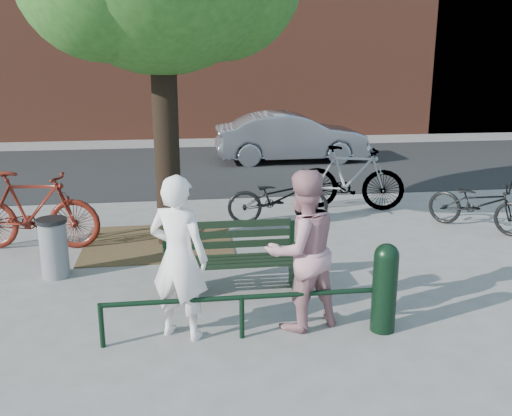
{
  "coord_description": "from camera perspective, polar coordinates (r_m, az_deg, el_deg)",
  "views": [
    {
      "loc": [
        -0.63,
        -6.87,
        3.05
      ],
      "look_at": [
        0.46,
        1.0,
        0.87
      ],
      "focal_mm": 40.0,
      "sensor_mm": 36.0,
      "label": 1
    }
  ],
  "objects": [
    {
      "name": "ground",
      "position": [
        7.55,
        -2.46,
        -8.55
      ],
      "size": [
        90.0,
        90.0,
        0.0
      ],
      "primitive_type": "plane",
      "color": "gray",
      "rests_on": "ground"
    },
    {
      "name": "dirt_pit",
      "position": [
        9.58,
        -9.72,
        -3.43
      ],
      "size": [
        2.4,
        2.0,
        0.02
      ],
      "primitive_type": "cube",
      "color": "brown",
      "rests_on": "ground"
    },
    {
      "name": "road",
      "position": [
        15.68,
        -5.47,
        4.05
      ],
      "size": [
        40.0,
        7.0,
        0.01
      ],
      "primitive_type": "cube",
      "color": "black",
      "rests_on": "ground"
    },
    {
      "name": "park_bench",
      "position": [
        7.44,
        -2.56,
        -4.93
      ],
      "size": [
        1.74,
        0.54,
        0.97
      ],
      "color": "black",
      "rests_on": "ground"
    },
    {
      "name": "guard_railing",
      "position": [
        6.29,
        -1.43,
        -9.57
      ],
      "size": [
        3.06,
        0.06,
        0.51
      ],
      "color": "black",
      "rests_on": "ground"
    },
    {
      "name": "person_left",
      "position": [
        6.2,
        -7.73,
        -4.96
      ],
      "size": [
        0.8,
        0.7,
        1.83
      ],
      "primitive_type": "imported",
      "rotation": [
        0.0,
        0.0,
        2.66
      ],
      "color": "white",
      "rests_on": "ground"
    },
    {
      "name": "person_right",
      "position": [
        6.39,
        4.59,
        -4.25
      ],
      "size": [
        1.07,
        0.94,
        1.83
      ],
      "primitive_type": "imported",
      "rotation": [
        0.0,
        0.0,
        3.47
      ],
      "color": "#B77E84",
      "rests_on": "ground"
    },
    {
      "name": "bollard",
      "position": [
        6.55,
        12.76,
        -7.49
      ],
      "size": [
        0.28,
        0.28,
        1.03
      ],
      "color": "black",
      "rests_on": "ground"
    },
    {
      "name": "litter_bin",
      "position": [
        8.42,
        -19.56,
        -3.74
      ],
      "size": [
        0.41,
        0.41,
        0.85
      ],
      "color": "gray",
      "rests_on": "ground"
    },
    {
      "name": "bicycle_b",
      "position": [
        9.67,
        -21.45,
        -0.25
      ],
      "size": [
        2.17,
        0.84,
        1.27
      ],
      "primitive_type": "imported",
      "rotation": [
        0.0,
        0.0,
        1.46
      ],
      "color": "#51130B",
      "rests_on": "ground"
    },
    {
      "name": "bicycle_c",
      "position": [
        10.4,
        2.22,
        1.02
      ],
      "size": [
        1.9,
        0.81,
        0.97
      ],
      "primitive_type": "imported",
      "rotation": [
        0.0,
        0.0,
        1.48
      ],
      "color": "black",
      "rests_on": "ground"
    },
    {
      "name": "bicycle_d",
      "position": [
        11.48,
        9.4,
        2.98
      ],
      "size": [
        2.21,
        1.19,
        1.28
      ],
      "primitive_type": "imported",
      "rotation": [
        0.0,
        0.0,
        1.28
      ],
      "color": "gray",
      "rests_on": "ground"
    },
    {
      "name": "bicycle_e",
      "position": [
        10.78,
        21.34,
        0.41
      ],
      "size": [
        1.67,
        1.76,
        0.94
      ],
      "primitive_type": "imported",
      "rotation": [
        0.0,
        0.0,
        0.73
      ],
      "color": "black",
      "rests_on": "ground"
    },
    {
      "name": "parked_car",
      "position": [
        16.44,
        3.55,
        7.09
      ],
      "size": [
        4.31,
        1.53,
        1.42
      ],
      "primitive_type": "imported",
      "rotation": [
        0.0,
        0.0,
        1.58
      ],
      "color": "gray",
      "rests_on": "ground"
    }
  ]
}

